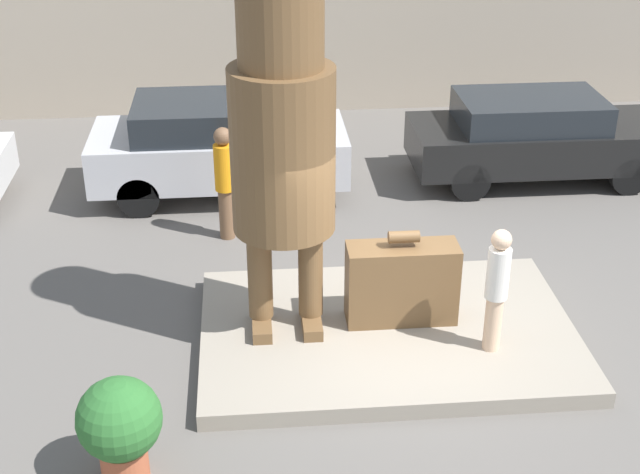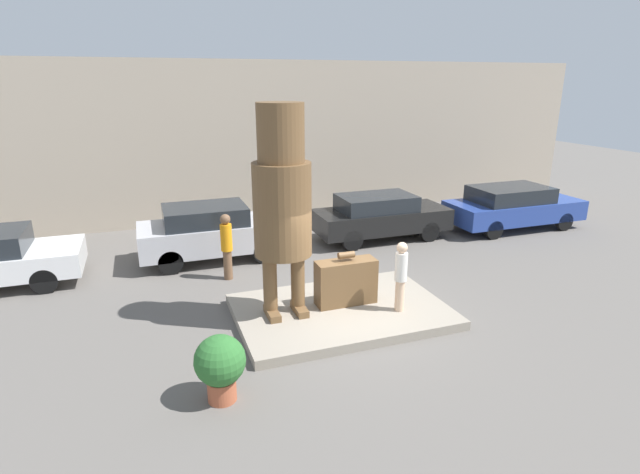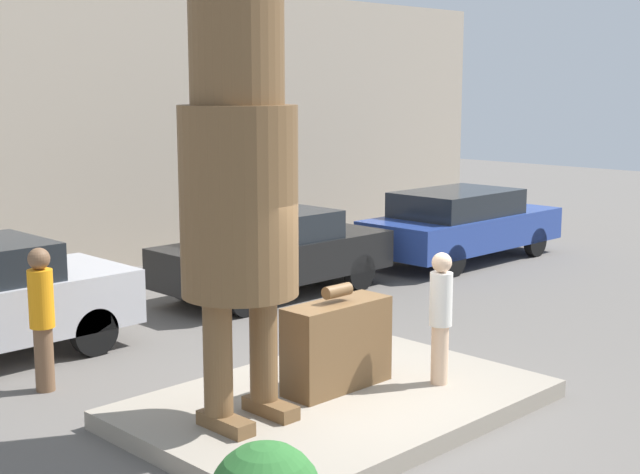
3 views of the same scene
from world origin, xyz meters
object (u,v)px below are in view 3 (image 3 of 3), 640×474
(statue_figure, at_px, (239,174))
(parked_car_blue, at_px, (461,223))
(tourist, at_px, (441,312))
(worker_hivis, at_px, (42,313))
(parked_car_black, at_px, (273,251))
(giant_suitcase, at_px, (337,345))

(statue_figure, distance_m, parked_car_blue, 10.55)
(tourist, height_order, worker_hivis, tourist)
(parked_car_black, xyz_separation_m, worker_hivis, (-5.28, -1.77, 0.17))
(statue_figure, distance_m, giant_suitcase, 2.51)
(tourist, xyz_separation_m, parked_car_black, (2.16, 5.34, -0.26))
(statue_figure, bearing_deg, worker_hivis, 104.69)
(statue_figure, xyz_separation_m, worker_hivis, (-0.74, 2.83, -1.82))
(parked_car_blue, xyz_separation_m, worker_hivis, (-10.22, -1.35, 0.17))
(giant_suitcase, height_order, parked_car_black, parked_car_black)
(tourist, distance_m, parked_car_blue, 8.64)
(parked_car_blue, relative_size, worker_hivis, 2.70)
(statue_figure, height_order, parked_car_blue, statue_figure)
(statue_figure, distance_m, tourist, 3.03)
(worker_hivis, bearing_deg, giant_suitcase, -52.54)
(statue_figure, xyz_separation_m, parked_car_blue, (9.48, 4.19, -1.99))
(tourist, distance_m, worker_hivis, 4.75)
(statue_figure, height_order, worker_hivis, statue_figure)
(giant_suitcase, bearing_deg, statue_figure, -179.85)
(worker_hivis, bearing_deg, parked_car_blue, 7.55)
(giant_suitcase, xyz_separation_m, parked_car_black, (3.12, 4.60, 0.08))
(statue_figure, height_order, giant_suitcase, statue_figure)
(statue_figure, relative_size, parked_car_black, 1.01)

